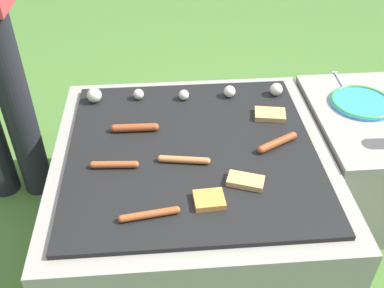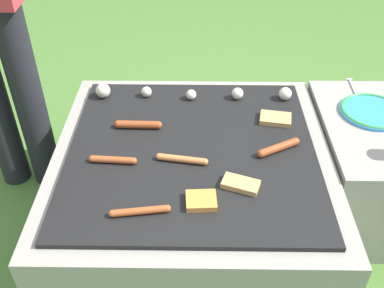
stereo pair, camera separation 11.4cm
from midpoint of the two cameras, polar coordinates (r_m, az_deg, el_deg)
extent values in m
plane|color=#47702D|center=(1.89, -1.76, -10.91)|extent=(14.00, 14.00, 0.00)
cube|color=gray|center=(1.74, -1.89, -6.43)|extent=(0.99, 0.99, 0.42)
cube|color=black|center=(1.59, -2.06, -0.88)|extent=(0.87, 0.87, 0.02)
cube|color=gray|center=(1.99, 18.53, -1.58)|extent=(0.40, 0.63, 0.44)
cylinder|color=black|center=(1.96, -22.79, 3.93)|extent=(0.12, 0.12, 0.84)
cylinder|color=#C6753D|center=(1.52, -3.19, -2.07)|extent=(0.16, 0.05, 0.02)
sphere|color=#C6753D|center=(1.51, -0.22, -2.23)|extent=(0.02, 0.02, 0.02)
sphere|color=#C6753D|center=(1.53, -6.12, -1.91)|extent=(0.02, 0.02, 0.02)
cylinder|color=#93421E|center=(1.61, 8.79, 0.13)|extent=(0.14, 0.10, 0.03)
sphere|color=#93421E|center=(1.57, 6.71, -0.78)|extent=(0.03, 0.03, 0.03)
sphere|color=#93421E|center=(1.65, 10.78, 1.01)|extent=(0.03, 0.03, 0.03)
cylinder|color=#A34C23|center=(1.35, -7.88, -8.92)|extent=(0.17, 0.05, 0.02)
sphere|color=#A34C23|center=(1.36, -11.36, -9.39)|extent=(0.02, 0.02, 0.02)
sphere|color=#A34C23|center=(1.36, -4.41, -8.42)|extent=(0.02, 0.02, 0.02)
cylinder|color=#93421E|center=(1.68, -9.21, 2.01)|extent=(0.15, 0.03, 0.03)
sphere|color=#93421E|center=(1.67, -6.66, 2.11)|extent=(0.03, 0.03, 0.03)
sphere|color=#93421E|center=(1.69, -11.75, 1.91)|extent=(0.03, 0.03, 0.03)
cylinder|color=#A34C23|center=(1.53, -11.96, -2.64)|extent=(0.14, 0.03, 0.02)
sphere|color=#A34C23|center=(1.52, -9.33, -2.63)|extent=(0.02, 0.02, 0.02)
sphere|color=#A34C23|center=(1.55, -14.55, -2.64)|extent=(0.02, 0.02, 0.02)
cube|color=#D18438|center=(1.38, -0.18, -7.17)|extent=(0.10, 0.09, 0.02)
cube|color=tan|center=(1.75, 8.05, 3.69)|extent=(0.13, 0.10, 0.02)
cube|color=tan|center=(1.45, 4.58, -4.77)|extent=(0.13, 0.10, 0.02)
sphere|color=beige|center=(1.87, -14.04, 5.98)|extent=(0.06, 0.06, 0.06)
sphere|color=beige|center=(1.86, -8.58, 6.22)|extent=(0.04, 0.04, 0.04)
sphere|color=beige|center=(1.83, -2.84, 6.21)|extent=(0.04, 0.04, 0.04)
sphere|color=beige|center=(1.85, 3.03, 6.64)|extent=(0.05, 0.05, 0.05)
sphere|color=beige|center=(1.88, 8.94, 6.83)|extent=(0.05, 0.05, 0.05)
cylinder|color=#338CCC|center=(1.92, 19.15, 4.94)|extent=(0.25, 0.25, 0.01)
torus|color=#338C3F|center=(1.91, 19.18, 5.06)|extent=(0.25, 0.25, 0.01)
cylinder|color=silver|center=(2.02, 16.96, 7.23)|extent=(0.01, 0.20, 0.01)
cube|color=silver|center=(2.11, 16.22, 8.67)|extent=(0.02, 0.01, 0.01)
camera|label=1|loc=(0.06, -92.08, -1.66)|focal=42.00mm
camera|label=2|loc=(0.06, 87.92, 1.66)|focal=42.00mm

